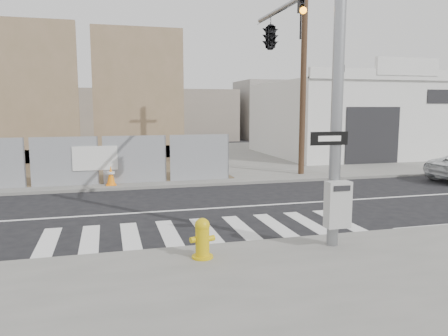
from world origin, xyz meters
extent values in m
plane|color=black|center=(0.00, 0.00, 0.00)|extent=(100.00, 100.00, 0.00)
cube|color=slate|center=(0.00, 14.00, 0.06)|extent=(50.00, 20.00, 0.12)
cylinder|color=gray|center=(2.50, -4.80, 3.62)|extent=(0.26, 0.26, 7.00)
cylinder|color=gray|center=(2.50, -2.20, 6.12)|extent=(0.14, 5.20, 0.14)
cube|color=#B2B2AF|center=(2.45, -5.08, 1.15)|extent=(0.55, 0.30, 1.05)
cube|color=black|center=(2.25, -4.96, 2.62)|extent=(0.90, 0.03, 0.30)
cube|color=silver|center=(2.25, -4.98, 2.62)|extent=(0.55, 0.01, 0.12)
imported|color=black|center=(2.50, -2.80, 5.57)|extent=(0.16, 0.20, 1.00)
imported|color=black|center=(2.50, -0.60, 5.57)|extent=(0.53, 2.48, 1.00)
cylinder|color=gray|center=(8.00, 4.60, 2.72)|extent=(0.12, 0.12, 5.20)
imported|color=black|center=(8.00, 4.60, 5.22)|extent=(0.16, 0.20, 1.00)
cube|color=#7D694B|center=(-7.00, 13.00, 4.12)|extent=(6.00, 0.50, 8.00)
cube|color=#7D694B|center=(-7.00, 13.40, 0.52)|extent=(6.00, 1.30, 0.80)
cube|color=#7D694B|center=(-0.50, 14.00, 4.12)|extent=(5.50, 0.50, 8.00)
cube|color=#7D694B|center=(-0.50, 14.40, 0.52)|extent=(5.50, 1.30, 0.80)
cube|color=silver|center=(14.00, 13.00, 2.52)|extent=(12.00, 10.00, 4.80)
cube|color=silver|center=(14.00, 8.00, 5.12)|extent=(12.00, 0.30, 0.60)
cube|color=silver|center=(14.00, 7.95, 5.57)|extent=(4.00, 0.30, 1.00)
cube|color=black|center=(12.00, 7.98, 1.72)|extent=(3.40, 0.06, 3.20)
cylinder|color=#4A3222|center=(6.50, 5.50, 5.12)|extent=(0.28, 0.28, 10.00)
cylinder|color=gold|center=(-0.61, -4.88, 0.14)|extent=(0.57, 0.57, 0.05)
cylinder|color=gold|center=(-0.61, -4.88, 0.46)|extent=(0.37, 0.37, 0.68)
sphere|color=gold|center=(-0.61, -4.88, 0.83)|extent=(0.32, 0.32, 0.32)
cylinder|color=gold|center=(-0.79, -4.88, 0.53)|extent=(0.19, 0.17, 0.13)
cylinder|color=gold|center=(-0.43, -4.88, 0.53)|extent=(0.19, 0.17, 0.13)
cube|color=orange|center=(-2.40, 4.64, 0.14)|extent=(0.42, 0.42, 0.03)
cone|color=orange|center=(-2.40, 4.64, 0.52)|extent=(0.38, 0.38, 0.80)
cylinder|color=silver|center=(-2.40, 4.64, 0.64)|extent=(0.31, 0.31, 0.09)
camera|label=1|loc=(-2.49, -13.65, 3.31)|focal=35.00mm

